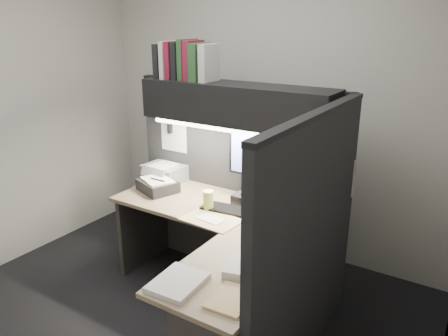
{
  "coord_description": "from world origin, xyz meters",
  "views": [
    {
      "loc": [
        1.8,
        -2.04,
        2.09
      ],
      "look_at": [
        0.18,
        0.51,
        1.07
      ],
      "focal_mm": 35.0,
      "sensor_mm": 36.0,
      "label": 1
    }
  ],
  "objects_px": {
    "overhead_shelf": "(235,104)",
    "telephone": "(284,212)",
    "coffee_cup": "(208,201)",
    "monitor": "(260,177)",
    "notebook_stack": "(158,186)",
    "desk": "(214,286)",
    "printer": "(166,172)",
    "keyboard": "(232,210)"
  },
  "relations": [
    {
      "from": "overhead_shelf",
      "to": "telephone",
      "type": "xyz_separation_m",
      "value": [
        0.49,
        -0.11,
        -0.73
      ]
    },
    {
      "from": "keyboard",
      "to": "notebook_stack",
      "type": "bearing_deg",
      "value": 171.17
    },
    {
      "from": "coffee_cup",
      "to": "monitor",
      "type": "bearing_deg",
      "value": 46.11
    },
    {
      "from": "monitor",
      "to": "notebook_stack",
      "type": "distance_m",
      "value": 0.9
    },
    {
      "from": "desk",
      "to": "monitor",
      "type": "relative_size",
      "value": 2.95
    },
    {
      "from": "coffee_cup",
      "to": "notebook_stack",
      "type": "relative_size",
      "value": 0.46
    },
    {
      "from": "overhead_shelf",
      "to": "coffee_cup",
      "type": "bearing_deg",
      "value": -100.9
    },
    {
      "from": "desk",
      "to": "telephone",
      "type": "bearing_deg",
      "value": 73.7
    },
    {
      "from": "coffee_cup",
      "to": "telephone",
      "type": "bearing_deg",
      "value": 18.36
    },
    {
      "from": "keyboard",
      "to": "notebook_stack",
      "type": "relative_size",
      "value": 1.54
    },
    {
      "from": "desk",
      "to": "printer",
      "type": "xyz_separation_m",
      "value": [
        -1.05,
        0.8,
        0.36
      ]
    },
    {
      "from": "monitor",
      "to": "keyboard",
      "type": "xyz_separation_m",
      "value": [
        -0.11,
        -0.22,
        -0.22
      ]
    },
    {
      "from": "desk",
      "to": "telephone",
      "type": "xyz_separation_m",
      "value": [
        0.19,
        0.64,
        0.33
      ]
    },
    {
      "from": "monitor",
      "to": "printer",
      "type": "distance_m",
      "value": 0.99
    },
    {
      "from": "overhead_shelf",
      "to": "coffee_cup",
      "type": "xyz_separation_m",
      "value": [
        -0.06,
        -0.29,
        -0.7
      ]
    },
    {
      "from": "desk",
      "to": "notebook_stack",
      "type": "distance_m",
      "value": 1.14
    },
    {
      "from": "coffee_cup",
      "to": "desk",
      "type": "bearing_deg",
      "value": -52.18
    },
    {
      "from": "monitor",
      "to": "printer",
      "type": "xyz_separation_m",
      "value": [
        -0.98,
        0.05,
        -0.16
      ]
    },
    {
      "from": "printer",
      "to": "notebook_stack",
      "type": "relative_size",
      "value": 1.14
    },
    {
      "from": "printer",
      "to": "monitor",
      "type": "bearing_deg",
      "value": -0.12
    },
    {
      "from": "overhead_shelf",
      "to": "telephone",
      "type": "bearing_deg",
      "value": -12.89
    },
    {
      "from": "monitor",
      "to": "coffee_cup",
      "type": "distance_m",
      "value": 0.43
    },
    {
      "from": "notebook_stack",
      "to": "desk",
      "type": "bearing_deg",
      "value": -30.51
    },
    {
      "from": "coffee_cup",
      "to": "printer",
      "type": "relative_size",
      "value": 0.41
    },
    {
      "from": "monitor",
      "to": "telephone",
      "type": "distance_m",
      "value": 0.34
    },
    {
      "from": "monitor",
      "to": "keyboard",
      "type": "bearing_deg",
      "value": -113.46
    },
    {
      "from": "overhead_shelf",
      "to": "telephone",
      "type": "distance_m",
      "value": 0.88
    },
    {
      "from": "desk",
      "to": "printer",
      "type": "bearing_deg",
      "value": 142.76
    },
    {
      "from": "desk",
      "to": "telephone",
      "type": "relative_size",
      "value": 7.57
    },
    {
      "from": "keyboard",
      "to": "desk",
      "type": "bearing_deg",
      "value": -77.61
    },
    {
      "from": "keyboard",
      "to": "monitor",
      "type": "bearing_deg",
      "value": 57.33
    },
    {
      "from": "monitor",
      "to": "keyboard",
      "type": "distance_m",
      "value": 0.33
    },
    {
      "from": "desk",
      "to": "notebook_stack",
      "type": "height_order",
      "value": "notebook_stack"
    },
    {
      "from": "desk",
      "to": "printer",
      "type": "height_order",
      "value": "printer"
    },
    {
      "from": "desk",
      "to": "printer",
      "type": "distance_m",
      "value": 1.37
    },
    {
      "from": "printer",
      "to": "coffee_cup",
      "type": "bearing_deg",
      "value": -23.18
    },
    {
      "from": "desk",
      "to": "monitor",
      "type": "height_order",
      "value": "monitor"
    },
    {
      "from": "telephone",
      "to": "notebook_stack",
      "type": "height_order",
      "value": "notebook_stack"
    },
    {
      "from": "desk",
      "to": "monitor",
      "type": "distance_m",
      "value": 0.91
    },
    {
      "from": "coffee_cup",
      "to": "notebook_stack",
      "type": "bearing_deg",
      "value": 171.02
    },
    {
      "from": "overhead_shelf",
      "to": "monitor",
      "type": "height_order",
      "value": "overhead_shelf"
    },
    {
      "from": "desk",
      "to": "keyboard",
      "type": "xyz_separation_m",
      "value": [
        -0.19,
        0.53,
        0.3
      ]
    }
  ]
}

